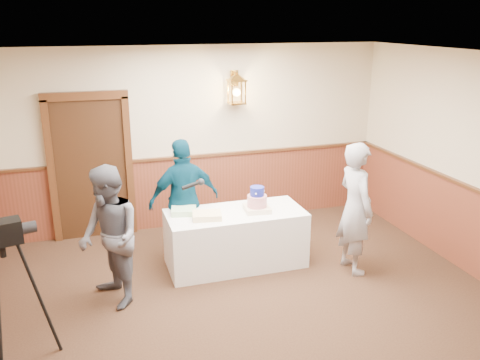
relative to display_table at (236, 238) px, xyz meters
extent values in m
plane|color=#321C13|center=(-0.15, -1.90, -0.38)|extent=(7.00, 7.00, 0.00)
cube|color=beige|center=(-0.15, 1.60, 1.02)|extent=(6.00, 0.02, 2.80)
cube|color=white|center=(-0.15, -1.90, 2.42)|extent=(6.00, 7.00, 0.02)
cube|color=brown|center=(-0.15, 1.58, 0.18)|extent=(5.98, 0.04, 1.10)
cube|color=#4C2914|center=(-0.15, 1.56, 0.75)|extent=(5.98, 0.07, 0.04)
cube|color=#331C0E|center=(-1.75, 1.55, 0.68)|extent=(1.00, 0.06, 2.10)
cube|color=white|center=(0.00, 0.00, 0.00)|extent=(1.80, 0.80, 0.75)
cube|color=beige|center=(0.28, -0.05, 0.41)|extent=(0.35, 0.35, 0.06)
cylinder|color=red|center=(0.28, -0.05, 0.51)|extent=(0.26, 0.26, 0.15)
cylinder|color=navy|center=(0.28, -0.05, 0.65)|extent=(0.18, 0.18, 0.12)
cube|color=#FED798|center=(-0.41, -0.10, 0.41)|extent=(0.41, 0.34, 0.07)
cube|color=#99C188|center=(-0.66, 0.14, 0.41)|extent=(0.36, 0.31, 0.07)
imported|color=#51525B|center=(-1.63, -0.51, 0.45)|extent=(0.84, 0.95, 1.64)
cylinder|color=black|center=(-0.65, -0.32, 0.90)|extent=(0.23, 0.08, 0.09)
sphere|color=black|center=(-0.52, -0.30, 0.93)|extent=(0.08, 0.08, 0.08)
imported|color=#98979D|center=(1.41, -0.60, 0.49)|extent=(0.44, 0.65, 1.72)
imported|color=#073449|center=(-0.59, 0.42, 0.46)|extent=(1.03, 0.56, 1.67)
cube|color=black|center=(-2.58, -1.36, 0.98)|extent=(0.39, 0.27, 0.21)
cylinder|color=black|center=(-2.36, -1.31, 0.98)|extent=(0.16, 0.14, 0.11)
camera|label=1|loc=(-1.79, -5.93, 2.79)|focal=38.00mm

